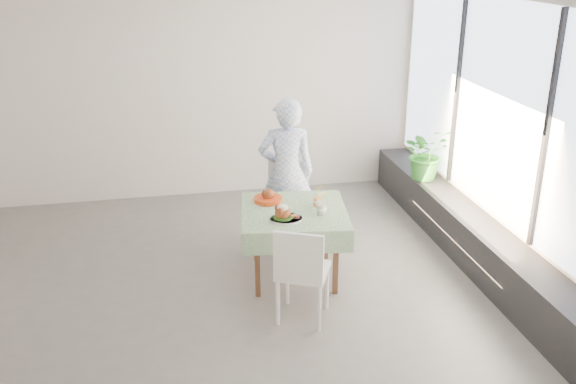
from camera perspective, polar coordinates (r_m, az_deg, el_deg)
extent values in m
plane|color=#5D5B58|center=(6.68, -6.69, -7.84)|extent=(6.00, 6.00, 0.00)
cube|color=silver|center=(8.54, -8.66, 8.66)|extent=(6.00, 0.02, 2.80)
cube|color=silver|center=(3.83, -4.11, -7.54)|extent=(6.00, 0.02, 2.80)
cube|color=silver|center=(7.00, 18.13, 5.01)|extent=(0.02, 5.00, 2.80)
cube|color=#D1E0F9|center=(6.92, 18.15, 6.98)|extent=(0.01, 4.80, 2.18)
cube|color=black|center=(7.29, 15.73, -3.73)|extent=(0.40, 4.80, 0.50)
cube|color=brown|center=(6.42, 0.53, -1.89)|extent=(1.01, 1.01, 0.04)
cube|color=silver|center=(6.41, 0.53, -1.67)|extent=(1.17, 1.17, 0.01)
cube|color=white|center=(7.15, -0.22, -1.30)|extent=(0.58, 0.58, 0.04)
cube|color=white|center=(7.25, 0.01, 1.13)|extent=(0.44, 0.19, 0.45)
cube|color=white|center=(5.83, 1.35, -7.03)|extent=(0.59, 0.59, 0.04)
cube|color=white|center=(5.54, 0.93, -5.79)|extent=(0.42, 0.22, 0.44)
imported|color=#93B0EC|center=(7.10, -0.14, 1.70)|extent=(0.65, 0.46, 1.71)
cylinder|color=white|center=(6.19, -0.15, -2.41)|extent=(0.33, 0.33, 0.02)
cylinder|color=#1D4B12|center=(6.17, -0.48, -2.30)|extent=(0.18, 0.18, 0.02)
ellipsoid|color=brown|center=(6.15, -0.48, -1.86)|extent=(0.15, 0.14, 0.12)
ellipsoid|color=white|center=(6.13, -0.49, -1.41)|extent=(0.11, 0.10, 0.08)
cylinder|color=maroon|center=(6.18, 0.79, -2.18)|extent=(0.05, 0.05, 0.03)
cylinder|color=white|center=(6.49, 2.62, -0.77)|extent=(0.08, 0.08, 0.12)
cylinder|color=orange|center=(6.49, 2.62, -0.88)|extent=(0.07, 0.07, 0.09)
cylinder|color=white|center=(6.47, 2.63, -0.25)|extent=(0.09, 0.09, 0.01)
cylinder|color=yellow|center=(6.45, 2.68, 0.11)|extent=(0.01, 0.03, 0.17)
cylinder|color=white|center=(6.30, 2.99, -1.41)|extent=(0.09, 0.09, 0.13)
cylinder|color=#F0EFC9|center=(6.31, 2.99, -1.54)|extent=(0.08, 0.08, 0.10)
cylinder|color=white|center=(6.28, 3.01, -0.84)|extent=(0.10, 0.10, 0.01)
cylinder|color=yellow|center=(6.26, 3.07, -0.43)|extent=(0.01, 0.03, 0.18)
cylinder|color=#C83E14|center=(6.62, -1.78, -0.66)|extent=(0.29, 0.29, 0.05)
cylinder|color=white|center=(6.61, -1.79, -0.56)|extent=(0.25, 0.25, 0.02)
ellipsoid|color=brown|center=(6.59, -1.79, -0.17)|extent=(0.13, 0.12, 0.11)
imported|color=#2B7627|center=(8.05, 12.20, 3.41)|extent=(0.68, 0.61, 0.66)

